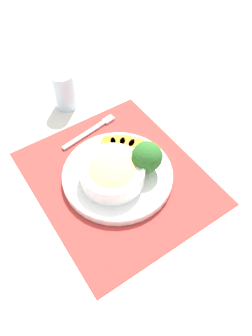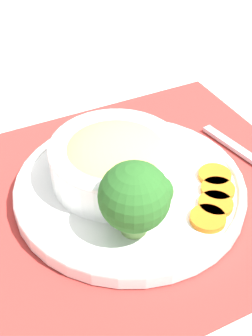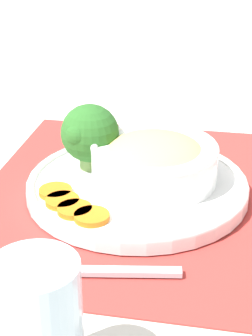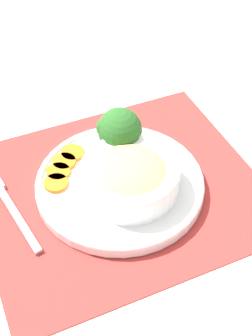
{
  "view_description": "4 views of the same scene",
  "coord_description": "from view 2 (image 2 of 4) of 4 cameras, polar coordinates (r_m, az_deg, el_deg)",
  "views": [
    {
      "loc": [
        0.41,
        -0.27,
        0.68
      ],
      "look_at": [
        0.01,
        0.02,
        0.04
      ],
      "focal_mm": 35.0,
      "sensor_mm": 36.0,
      "label": 1
    },
    {
      "loc": [
        0.21,
        0.37,
        0.4
      ],
      "look_at": [
        0.0,
        -0.0,
        0.04
      ],
      "focal_mm": 50.0,
      "sensor_mm": 36.0,
      "label": 2
    },
    {
      "loc": [
        -0.63,
        -0.08,
        0.35
      ],
      "look_at": [
        0.01,
        0.02,
        0.03
      ],
      "focal_mm": 60.0,
      "sensor_mm": 36.0,
      "label": 3
    },
    {
      "loc": [
        -0.22,
        -0.48,
        0.59
      ],
      "look_at": [
        0.01,
        0.01,
        0.04
      ],
      "focal_mm": 50.0,
      "sensor_mm": 36.0,
      "label": 4
    }
  ],
  "objects": [
    {
      "name": "ground_plane",
      "position": [
        0.58,
        0.45,
        -3.47
      ],
      "size": [
        4.0,
        4.0,
        0.0
      ],
      "primitive_type": "plane",
      "color": "beige"
    },
    {
      "name": "placemat",
      "position": [
        0.58,
        0.45,
        -3.33
      ],
      "size": [
        0.48,
        0.42,
        0.0
      ],
      "color": "#B2332D",
      "rests_on": "ground_plane"
    },
    {
      "name": "plate",
      "position": [
        0.57,
        0.46,
        -2.36
      ],
      "size": [
        0.28,
        0.28,
        0.02
      ],
      "color": "white",
      "rests_on": "placemat"
    },
    {
      "name": "bowl",
      "position": [
        0.56,
        -1.27,
        1.21
      ],
      "size": [
        0.16,
        0.16,
        0.06
      ],
      "color": "white",
      "rests_on": "plate"
    },
    {
      "name": "broccoli_floret",
      "position": [
        0.48,
        1.11,
        -3.57
      ],
      "size": [
        0.08,
        0.08,
        0.09
      ],
      "color": "#759E51",
      "rests_on": "plate"
    },
    {
      "name": "carrot_slice_near",
      "position": [
        0.53,
        9.94,
        -6.09
      ],
      "size": [
        0.04,
        0.04,
        0.01
      ],
      "color": "orange",
      "rests_on": "plate"
    },
    {
      "name": "carrot_slice_middle",
      "position": [
        0.55,
        10.87,
        -4.36
      ],
      "size": [
        0.04,
        0.04,
        0.01
      ],
      "color": "orange",
      "rests_on": "plate"
    },
    {
      "name": "carrot_slice_far",
      "position": [
        0.57,
        11.13,
        -2.59
      ],
      "size": [
        0.04,
        0.04,
        0.01
      ],
      "color": "orange",
      "rests_on": "plate"
    },
    {
      "name": "carrot_slice_extra",
      "position": [
        0.59,
        10.76,
        -0.89
      ],
      "size": [
        0.04,
        0.04,
        0.01
      ],
      "color": "orange",
      "rests_on": "plate"
    }
  ]
}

